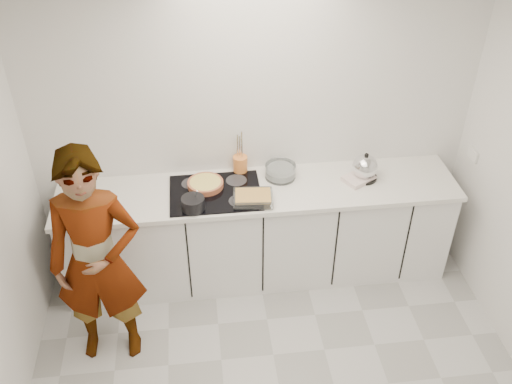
{
  "coord_description": "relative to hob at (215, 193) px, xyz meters",
  "views": [
    {
      "loc": [
        -0.47,
        -2.4,
        3.59
      ],
      "look_at": [
        -0.05,
        1.05,
        1.05
      ],
      "focal_mm": 40.0,
      "sensor_mm": 36.0,
      "label": 1
    }
  ],
  "objects": [
    {
      "name": "base_cabinets",
      "position": [
        0.35,
        0.02,
        -0.48
      ],
      "size": [
        3.2,
        0.58,
        0.87
      ],
      "primitive_type": "cube",
      "color": "white",
      "rests_on": "floor"
    },
    {
      "name": "wall_back",
      "position": [
        0.35,
        0.34,
        0.38
      ],
      "size": [
        3.6,
        0.0,
        2.6
      ],
      "primitive_type": "cube",
      "color": "silver",
      "rests_on": "ground"
    },
    {
      "name": "countertop",
      "position": [
        0.35,
        0.02,
        -0.03
      ],
      "size": [
        3.24,
        0.64,
        0.04
      ],
      "primitive_type": "cube",
      "color": "white",
      "rests_on": "base_cabinets"
    },
    {
      "name": "kettle",
      "position": [
        1.23,
        0.06,
        0.1
      ],
      "size": [
        0.25,
        0.25,
        0.24
      ],
      "color": "black",
      "rests_on": "countertop"
    },
    {
      "name": "saucepan",
      "position": [
        -0.18,
        -0.19,
        0.06
      ],
      "size": [
        0.23,
        0.23,
        0.17
      ],
      "color": "black",
      "rests_on": "hob"
    },
    {
      "name": "utensil_crock",
      "position": [
        0.23,
        0.28,
        0.07
      ],
      "size": [
        0.15,
        0.15,
        0.15
      ],
      "primitive_type": "cylinder",
      "rotation": [
        0.0,
        0.0,
        -0.32
      ],
      "color": "#FB8D3E",
      "rests_on": "countertop"
    },
    {
      "name": "mixing_bowl",
      "position": [
        0.55,
        0.16,
        0.05
      ],
      "size": [
        0.33,
        0.33,
        0.12
      ],
      "color": "silver",
      "rests_on": "countertop"
    },
    {
      "name": "tart_dish",
      "position": [
        -0.07,
        0.08,
        0.03
      ],
      "size": [
        0.37,
        0.37,
        0.05
      ],
      "color": "#AB5B3B",
      "rests_on": "hob"
    },
    {
      "name": "baking_dish",
      "position": [
        0.28,
        -0.15,
        0.04
      ],
      "size": [
        0.32,
        0.25,
        0.06
      ],
      "color": "silver",
      "rests_on": "hob"
    },
    {
      "name": "hob",
      "position": [
        0.0,
        0.0,
        0.0
      ],
      "size": [
        0.72,
        0.54,
        0.01
      ],
      "primitive_type": "cube",
      "color": "black",
      "rests_on": "countertop"
    },
    {
      "name": "cook",
      "position": [
        -0.86,
        -0.67,
        -0.03
      ],
      "size": [
        0.66,
        0.44,
        1.78
      ],
      "primitive_type": "imported",
      "rotation": [
        0.0,
        0.0,
        -0.02
      ],
      "color": "white",
      "rests_on": "floor"
    },
    {
      "name": "ceiling",
      "position": [
        0.35,
        -1.26,
        1.68
      ],
      "size": [
        3.6,
        3.2,
        0.0
      ],
      "primitive_type": "cube",
      "color": "white",
      "rests_on": "wall_back"
    },
    {
      "name": "tea_towel",
      "position": [
        1.18,
        0.04,
        0.01
      ],
      "size": [
        0.3,
        0.27,
        0.04
      ],
      "primitive_type": "cube",
      "rotation": [
        0.0,
        0.0,
        0.5
      ],
      "color": "white",
      "rests_on": "countertop"
    }
  ]
}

